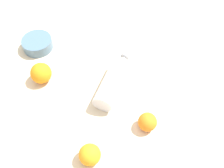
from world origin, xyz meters
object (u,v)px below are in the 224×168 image
Objects in this scene: orange_1 at (147,122)px; ceramic_bowl at (37,44)px; orange_2 at (90,155)px; water_bottle at (114,79)px; orange_0 at (41,73)px.

ceramic_bowl is (0.59, 0.04, -0.01)m from orange_1.
orange_2 is 0.57m from ceramic_bowl.
water_bottle is 3.77× the size of orange_2.
orange_0 is 1.24× the size of orange_1.
orange_1 is at bearing -163.12° from orange_0.
orange_1 is (-0.44, -0.13, -0.01)m from orange_0.
orange_0 reaches higher than orange_1.
water_bottle is 0.29m from orange_0.
orange_0 is 0.64× the size of ceramic_bowl.
orange_1 is 0.60m from ceramic_bowl.
water_bottle reaches higher than orange_2.
water_bottle is 0.22m from orange_1.
orange_1 is 0.93× the size of orange_2.
orange_0 reaches higher than ceramic_bowl.
orange_1 is 0.23m from orange_2.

